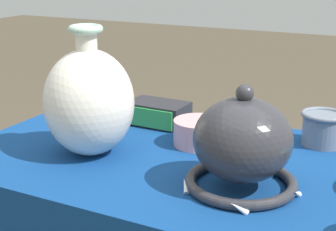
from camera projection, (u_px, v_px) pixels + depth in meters
name	position (u px, v px, depth m)	size (l,w,h in m)	color
display_table	(195.00, 197.00, 1.18)	(1.11, 0.63, 0.71)	#38383D
vase_tall_bulbous	(89.00, 101.00, 1.17)	(0.21, 0.21, 0.30)	white
vase_dome_bell	(242.00, 146.00, 1.01)	(0.23, 0.24, 0.22)	#2D2D33
mosaic_tile_box	(158.00, 113.00, 1.41)	(0.16, 0.11, 0.06)	#232328
pot_squat_rose	(199.00, 133.00, 1.25)	(0.13, 0.13, 0.06)	#D19399
cup_wide_slate	(323.00, 127.00, 1.25)	(0.11, 0.11, 0.08)	slate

